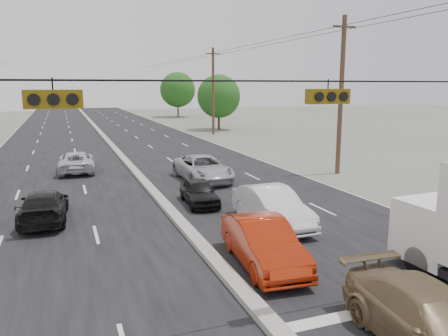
{
  "coord_description": "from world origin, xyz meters",
  "views": [
    {
      "loc": [
        -4.4,
        -8.84,
        5.7
      ],
      "look_at": [
        2.08,
        8.49,
        2.2
      ],
      "focal_mm": 35.0,
      "sensor_mm": 36.0,
      "label": 1
    }
  ],
  "objects_px": {
    "queue_car_c": "(203,168)",
    "oncoming_far": "(76,162)",
    "queue_car_b": "(272,207)",
    "tree_right_far": "(178,90)",
    "red_sedan": "(263,243)",
    "oncoming_near": "(44,206)",
    "queue_car_a": "(199,192)",
    "tan_sedan": "(433,324)",
    "utility_pole_right_b": "(341,95)",
    "tree_right_mid": "(219,96)",
    "utility_pole_right_c": "(213,91)"
  },
  "relations": [
    {
      "from": "utility_pole_right_c",
      "to": "tan_sedan",
      "type": "height_order",
      "value": "utility_pole_right_c"
    },
    {
      "from": "queue_car_b",
      "to": "oncoming_far",
      "type": "xyz_separation_m",
      "value": [
        -7.11,
        14.84,
        -0.11
      ]
    },
    {
      "from": "red_sedan",
      "to": "queue_car_b",
      "type": "distance_m",
      "value": 4.13
    },
    {
      "from": "utility_pole_right_b",
      "to": "tree_right_far",
      "type": "relative_size",
      "value": 1.23
    },
    {
      "from": "tan_sedan",
      "to": "oncoming_far",
      "type": "distance_m",
      "value": 24.77
    },
    {
      "from": "oncoming_near",
      "to": "utility_pole_right_c",
      "type": "bearing_deg",
      "value": -118.07
    },
    {
      "from": "oncoming_far",
      "to": "oncoming_near",
      "type": "bearing_deg",
      "value": 83.58
    },
    {
      "from": "queue_car_c",
      "to": "oncoming_far",
      "type": "bearing_deg",
      "value": 139.75
    },
    {
      "from": "tree_right_far",
      "to": "utility_pole_right_b",
      "type": "bearing_deg",
      "value": -93.64
    },
    {
      "from": "tan_sedan",
      "to": "utility_pole_right_c",
      "type": "bearing_deg",
      "value": 80.41
    },
    {
      "from": "tree_right_far",
      "to": "red_sedan",
      "type": "xyz_separation_m",
      "value": [
        -14.6,
        -66.89,
        -4.21
      ]
    },
    {
      "from": "oncoming_far",
      "to": "queue_car_a",
      "type": "bearing_deg",
      "value": 118.76
    },
    {
      "from": "queue_car_a",
      "to": "oncoming_near",
      "type": "height_order",
      "value": "oncoming_near"
    },
    {
      "from": "utility_pole_right_b",
      "to": "oncoming_near",
      "type": "xyz_separation_m",
      "value": [
        -17.8,
        -4.42,
        -4.44
      ]
    },
    {
      "from": "tree_right_far",
      "to": "queue_car_b",
      "type": "height_order",
      "value": "tree_right_far"
    },
    {
      "from": "utility_pole_right_b",
      "to": "queue_car_c",
      "type": "xyz_separation_m",
      "value": [
        -9.0,
        0.97,
        -4.36
      ]
    },
    {
      "from": "utility_pole_right_b",
      "to": "queue_car_a",
      "type": "relative_size",
      "value": 2.79
    },
    {
      "from": "red_sedan",
      "to": "oncoming_near",
      "type": "relative_size",
      "value": 1.0
    },
    {
      "from": "utility_pole_right_c",
      "to": "oncoming_near",
      "type": "xyz_separation_m",
      "value": [
        -17.8,
        -29.42,
        -4.44
      ]
    },
    {
      "from": "utility_pole_right_b",
      "to": "tree_right_mid",
      "type": "distance_m",
      "value": 30.11
    },
    {
      "from": "tree_right_mid",
      "to": "red_sedan",
      "type": "xyz_separation_m",
      "value": [
        -13.6,
        -41.89,
        -3.58
      ]
    },
    {
      "from": "tree_right_mid",
      "to": "utility_pole_right_b",
      "type": "bearing_deg",
      "value": -94.76
    },
    {
      "from": "utility_pole_right_b",
      "to": "utility_pole_right_c",
      "type": "xyz_separation_m",
      "value": [
        0.0,
        25.0,
        0.0
      ]
    },
    {
      "from": "queue_car_a",
      "to": "queue_car_c",
      "type": "bearing_deg",
      "value": 73.94
    },
    {
      "from": "red_sedan",
      "to": "queue_car_a",
      "type": "xyz_separation_m",
      "value": [
        0.28,
        7.74,
        -0.14
      ]
    },
    {
      "from": "tree_right_mid",
      "to": "red_sedan",
      "type": "relative_size",
      "value": 1.56
    },
    {
      "from": "utility_pole_right_b",
      "to": "queue_car_a",
      "type": "distance_m",
      "value": 12.44
    },
    {
      "from": "utility_pole_right_c",
      "to": "oncoming_near",
      "type": "relative_size",
      "value": 2.18
    },
    {
      "from": "utility_pole_right_b",
      "to": "tan_sedan",
      "type": "distance_m",
      "value": 20.44
    },
    {
      "from": "utility_pole_right_c",
      "to": "queue_car_c",
      "type": "relative_size",
      "value": 1.85
    },
    {
      "from": "tan_sedan",
      "to": "oncoming_near",
      "type": "height_order",
      "value": "tan_sedan"
    },
    {
      "from": "queue_car_b",
      "to": "queue_car_c",
      "type": "distance_m",
      "value": 9.3
    },
    {
      "from": "queue_car_b",
      "to": "oncoming_far",
      "type": "distance_m",
      "value": 16.45
    },
    {
      "from": "utility_pole_right_b",
      "to": "queue_car_c",
      "type": "relative_size",
      "value": 1.85
    },
    {
      "from": "queue_car_c",
      "to": "oncoming_far",
      "type": "xyz_separation_m",
      "value": [
        -7.11,
        5.54,
        -0.07
      ]
    },
    {
      "from": "red_sedan",
      "to": "oncoming_near",
      "type": "xyz_separation_m",
      "value": [
        -6.7,
        7.47,
        -0.09
      ]
    },
    {
      "from": "tree_right_mid",
      "to": "queue_car_a",
      "type": "distance_m",
      "value": 36.85
    },
    {
      "from": "tree_right_far",
      "to": "red_sedan",
      "type": "bearing_deg",
      "value": -102.31
    },
    {
      "from": "tree_right_far",
      "to": "tan_sedan",
      "type": "height_order",
      "value": "tree_right_far"
    },
    {
      "from": "tree_right_far",
      "to": "red_sedan",
      "type": "relative_size",
      "value": 1.79
    },
    {
      "from": "utility_pole_right_c",
      "to": "tan_sedan",
      "type": "relative_size",
      "value": 2.06
    },
    {
      "from": "oncoming_near",
      "to": "queue_car_a",
      "type": "bearing_deg",
      "value": -174.7
    },
    {
      "from": "oncoming_near",
      "to": "oncoming_far",
      "type": "bearing_deg",
      "value": -95.72
    },
    {
      "from": "oncoming_far",
      "to": "queue_car_b",
      "type": "bearing_deg",
      "value": 118.0
    },
    {
      "from": "tan_sedan",
      "to": "queue_car_b",
      "type": "relative_size",
      "value": 1.02
    },
    {
      "from": "tree_right_far",
      "to": "queue_car_c",
      "type": "relative_size",
      "value": 1.51
    },
    {
      "from": "tree_right_far",
      "to": "oncoming_far",
      "type": "distance_m",
      "value": 52.48
    },
    {
      "from": "tree_right_mid",
      "to": "queue_car_b",
      "type": "xyz_separation_m",
      "value": [
        -11.5,
        -38.33,
        -3.55
      ]
    },
    {
      "from": "utility_pole_right_c",
      "to": "queue_car_b",
      "type": "xyz_separation_m",
      "value": [
        -9.0,
        -33.33,
        -4.32
      ]
    },
    {
      "from": "queue_car_a",
      "to": "oncoming_near",
      "type": "xyz_separation_m",
      "value": [
        -6.98,
        -0.27,
        0.05
      ]
    }
  ]
}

